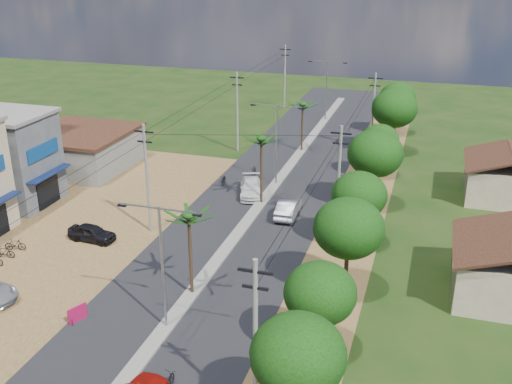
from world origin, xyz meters
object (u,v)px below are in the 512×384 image
Objects in this scene: car_parked_dark at (92,233)px; moto_rider_east at (168,383)px; car_white_far at (251,188)px; car_silver_mid at (288,208)px; roadside_sign at (77,314)px.

car_parked_dark is 19.19m from moto_rider_east.
car_white_far reaches higher than moto_rider_east.
car_white_far is 15.59m from car_parked_dark.
car_parked_dark is (-9.09, -12.66, -0.06)m from car_white_far.
roadside_sign is (-8.48, -19.12, -0.20)m from car_silver_mid.
car_parked_dark is at bearing 31.72° from car_silver_mid.
car_parked_dark is at bearing 139.76° from roadside_sign.
car_white_far is at bearing -84.27° from moto_rider_east.
car_white_far is 23.01m from roadside_sign.
car_silver_mid is at bearing 88.87° from roadside_sign.
car_parked_dark is 2.33× the size of moto_rider_east.
car_silver_mid reaches higher than car_parked_dark.
car_silver_mid reaches higher than car_white_far.
car_silver_mid is at bearing -93.98° from moto_rider_east.
car_white_far reaches higher than roadside_sign.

